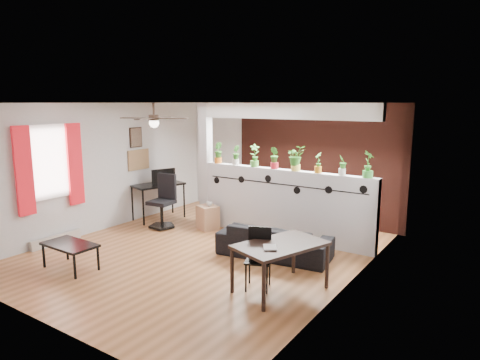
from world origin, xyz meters
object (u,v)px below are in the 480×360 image
object	(u,v)px
sofa	(274,241)
coffee_table	(70,246)
potted_plant_6	(342,164)
potted_plant_7	(368,163)
potted_plant_4	(296,157)
computer_desk	(158,187)
office_chair	(163,205)
potted_plant_1	(236,155)
ceiling_fan	(154,120)
potted_plant_5	(318,162)
cup	(209,204)
cube_shelf	(208,217)
folding_chair	(259,252)
dining_table	(281,249)
potted_plant_2	(255,155)
potted_plant_3	(275,157)
potted_plant_0	(218,152)

from	to	relation	value
sofa	coffee_table	xyz separation A→B (m)	(-2.41, -2.29, 0.11)
potted_plant_6	coffee_table	size ratio (longest dim) A/B	0.40
potted_plant_7	sofa	bearing A→B (deg)	-141.34
potted_plant_4	computer_desk	size ratio (longest dim) A/B	0.38
office_chair	potted_plant_1	bearing A→B (deg)	30.19
ceiling_fan	potted_plant_5	world-z (taller)	ceiling_fan
potted_plant_1	cup	distance (m)	1.15
potted_plant_4	cube_shelf	xyz separation A→B (m)	(-1.83, -0.34, -1.35)
folding_chair	potted_plant_6	bearing A→B (deg)	80.27
potted_plant_5	dining_table	size ratio (longest dim) A/B	0.26
potted_plant_4	potted_plant_6	xyz separation A→B (m)	(0.90, -0.00, -0.06)
cube_shelf	coffee_table	xyz separation A→B (m)	(-0.45, -2.93, 0.13)
potted_plant_6	cup	distance (m)	2.89
office_chair	coffee_table	size ratio (longest dim) A/B	1.23
potted_plant_1	cup	size ratio (longest dim) A/B	3.17
potted_plant_2	potted_plant_4	world-z (taller)	potted_plant_4
ceiling_fan	computer_desk	size ratio (longest dim) A/B	0.97
potted_plant_5	coffee_table	xyz separation A→B (m)	(-2.74, -3.27, -1.18)
potted_plant_3	computer_desk	xyz separation A→B (m)	(-2.79, -0.34, -0.84)
potted_plant_0	potted_plant_1	world-z (taller)	potted_plant_0
potted_plant_1	potted_plant_3	distance (m)	0.90
potted_plant_6	sofa	size ratio (longest dim) A/B	0.20
cube_shelf	folding_chair	world-z (taller)	folding_chair
potted_plant_6	cube_shelf	distance (m)	3.05
potted_plant_5	potted_plant_3	bearing A→B (deg)	180.00
potted_plant_4	folding_chair	bearing A→B (deg)	-76.25
potted_plant_1	potted_plant_7	bearing A→B (deg)	0.00
ceiling_fan	sofa	xyz separation A→B (m)	(1.95, 0.81, -2.05)
office_chair	dining_table	world-z (taller)	office_chair
potted_plant_6	cup	bearing A→B (deg)	-172.79
potted_plant_2	office_chair	xyz separation A→B (m)	(-1.77, -0.77, -1.10)
potted_plant_1	office_chair	xyz separation A→B (m)	(-1.32, -0.77, -1.07)
potted_plant_5	folding_chair	xyz separation A→B (m)	(0.08, -2.17, -1.04)
potted_plant_7	office_chair	distance (m)	4.25
potted_plant_3	dining_table	xyz separation A→B (m)	(1.30, -2.11, -0.96)
dining_table	coffee_table	xyz separation A→B (m)	(-3.14, -1.16, -0.24)
potted_plant_2	sofa	distance (m)	1.94
potted_plant_0	office_chair	bearing A→B (deg)	-138.54
potted_plant_1	office_chair	bearing A→B (deg)	-149.81
potted_plant_5	coffee_table	world-z (taller)	potted_plant_5
coffee_table	potted_plant_6	bearing A→B (deg)	45.72
dining_table	potted_plant_5	bearing A→B (deg)	100.57
potted_plant_3	potted_plant_5	bearing A→B (deg)	-0.00
potted_plant_1	potted_plant_2	bearing A→B (deg)	-0.00
potted_plant_5	computer_desk	xyz separation A→B (m)	(-3.69, -0.34, -0.82)
cube_shelf	potted_plant_3	bearing A→B (deg)	36.99
ceiling_fan	dining_table	xyz separation A→B (m)	(2.67, -0.31, -1.70)
potted_plant_0	cup	size ratio (longest dim) A/B	3.50
potted_plant_2	sofa	world-z (taller)	potted_plant_2
cup	office_chair	world-z (taller)	office_chair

